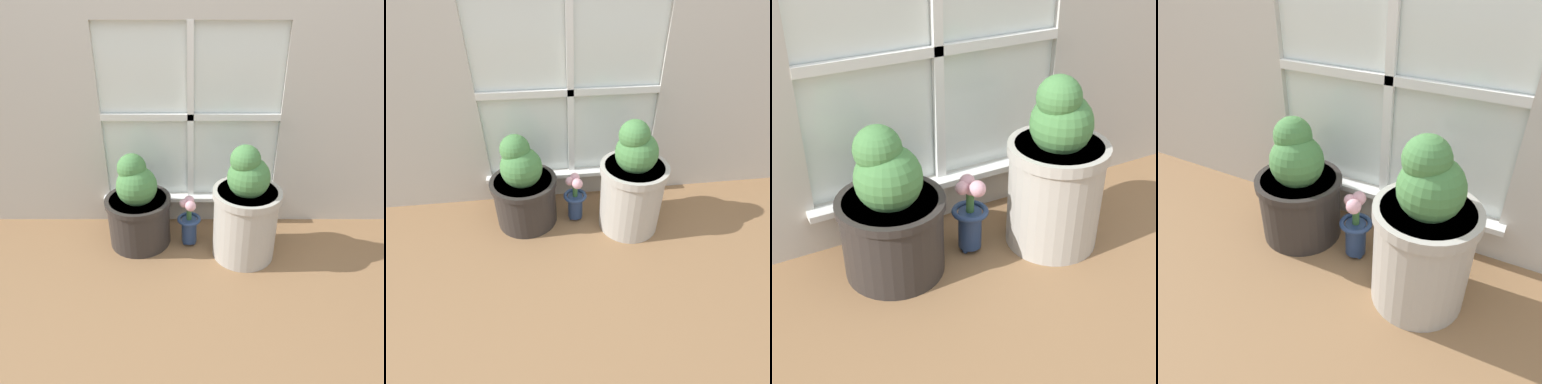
# 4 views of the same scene
# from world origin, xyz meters

# --- Properties ---
(ground_plane) EXTENTS (10.00, 10.00, 0.00)m
(ground_plane) POSITION_xyz_m (0.00, 0.00, 0.00)
(ground_plane) COLOR olive
(potted_plant_left) EXTENTS (0.36, 0.36, 0.54)m
(potted_plant_left) POSITION_xyz_m (-0.29, 0.28, 0.22)
(potted_plant_left) COLOR #2D2826
(potted_plant_left) RESTS_ON ground_plane
(potted_plant_right) EXTENTS (0.36, 0.36, 0.65)m
(potted_plant_right) POSITION_xyz_m (0.29, 0.16, 0.28)
(potted_plant_right) COLOR #B7B2A8
(potted_plant_right) RESTS_ON ground_plane
(flower_vase) EXTENTS (0.13, 0.13, 0.30)m
(flower_vase) POSITION_xyz_m (-0.01, 0.25, 0.16)
(flower_vase) COLOR navy
(flower_vase) RESTS_ON ground_plane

